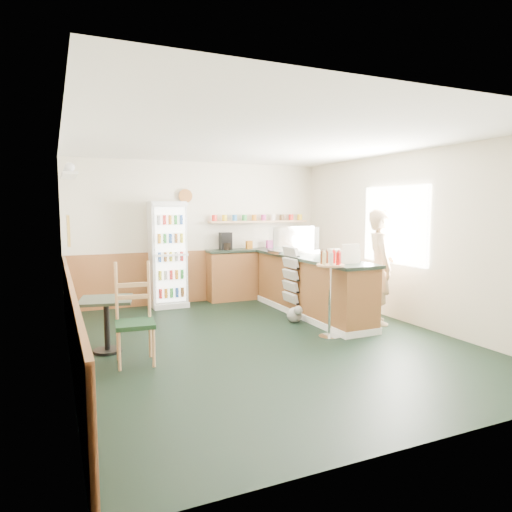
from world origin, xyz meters
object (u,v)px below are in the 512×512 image
condiment_stand (330,281)px  cash_register (344,256)px  drinks_fridge (168,254)px  cafe_chair (133,310)px  shopkeeper (380,267)px  cafe_table (106,315)px  display_case (294,240)px

condiment_stand → cash_register: bearing=36.9°
drinks_fridge → cafe_chair: 3.07m
shopkeeper → cafe_table: size_ratio=2.44×
cafe_table → cafe_chair: bearing=-62.3°
display_case → shopkeeper: bearing=-65.5°
cash_register → cafe_table: size_ratio=0.49×
cafe_chair → display_case: bearing=35.0°
drinks_fridge → display_case: 2.33m
display_case → shopkeeper: size_ratio=0.46×
shopkeeper → drinks_fridge: bearing=70.0°
drinks_fridge → cafe_table: bearing=-119.7°
drinks_fridge → cash_register: drinks_fridge is taller
cash_register → condiment_stand: (-0.45, -0.34, -0.31)m
display_case → shopkeeper: 1.72m
drinks_fridge → display_case: bearing=-27.3°
display_case → cash_register: 1.56m
drinks_fridge → condiment_stand: 3.37m
cafe_table → cafe_chair: cafe_chair is taller
shopkeeper → cafe_table: bearing=110.1°
condiment_stand → shopkeeper: bearing=17.4°
condiment_stand → cafe_chair: size_ratio=1.02×
shopkeeper → cafe_table: shopkeeper is taller
cafe_table → cafe_chair: 0.57m
cash_register → display_case: bearing=87.9°
cafe_chair → shopkeeper: bearing=9.1°
display_case → drinks_fridge: bearing=152.7°
cash_register → cafe_chair: size_ratio=0.30×
cash_register → cafe_table: 3.47m
condiment_stand → cafe_chair: bearing=177.8°
drinks_fridge → shopkeeper: 3.79m
cafe_table → cafe_chair: (0.26, -0.49, 0.13)m
cafe_chair → condiment_stand: bearing=3.0°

